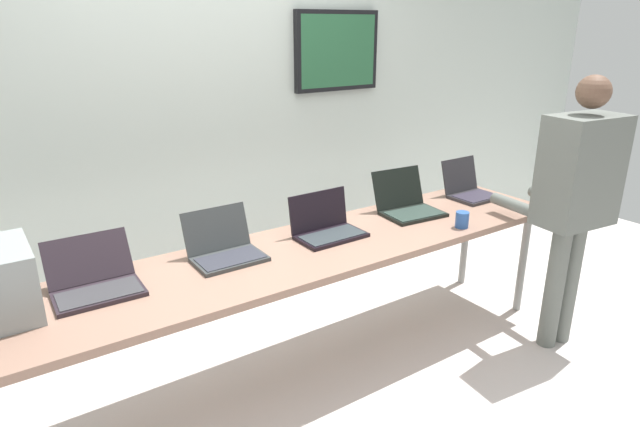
{
  "coord_description": "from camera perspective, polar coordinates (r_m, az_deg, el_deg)",
  "views": [
    {
      "loc": [
        -1.42,
        -2.21,
        1.87
      ],
      "look_at": [
        0.12,
        0.05,
        0.9
      ],
      "focal_mm": 30.22,
      "sensor_mm": 36.0,
      "label": 1
    }
  ],
  "objects": [
    {
      "name": "laptop_station_3",
      "position": [
        3.41,
        9.23,
        1.02
      ],
      "size": [
        0.39,
        0.37,
        0.26
      ],
      "color": "black",
      "rests_on": "workbench"
    },
    {
      "name": "laptop_station_1",
      "position": [
        2.76,
        -10.08,
        -3.58
      ],
      "size": [
        0.35,
        0.3,
        0.23
      ],
      "color": "#343738",
      "rests_on": "workbench"
    },
    {
      "name": "back_wall",
      "position": [
        3.69,
        -10.9,
        9.47
      ],
      "size": [
        8.0,
        0.11,
        2.48
      ],
      "color": "silver",
      "rests_on": "ground"
    },
    {
      "name": "laptop_station_0",
      "position": [
        2.6,
        -22.74,
        -6.53
      ],
      "size": [
        0.38,
        0.35,
        0.22
      ],
      "color": "#281F26",
      "rests_on": "workbench"
    },
    {
      "name": "coffee_mug",
      "position": [
        3.24,
        14.82,
        -0.64
      ],
      "size": [
        0.08,
        0.08,
        0.09
      ],
      "color": "#29529A",
      "rests_on": "workbench"
    },
    {
      "name": "workbench",
      "position": [
        2.88,
        -1.41,
        -4.52
      ],
      "size": [
        3.33,
        0.7,
        0.75
      ],
      "color": "#906B5A",
      "rests_on": "ground"
    },
    {
      "name": "laptop_station_2",
      "position": [
        3.0,
        0.69,
        -1.36
      ],
      "size": [
        0.38,
        0.26,
        0.23
      ],
      "color": "black",
      "rests_on": "workbench"
    },
    {
      "name": "laptop_station_4",
      "position": [
        3.83,
        15.52,
        2.57
      ],
      "size": [
        0.31,
        0.31,
        0.25
      ],
      "color": "#262529",
      "rests_on": "workbench"
    },
    {
      "name": "ground",
      "position": [
        3.24,
        -1.3,
        -16.26
      ],
      "size": [
        8.0,
        8.0,
        0.04
      ],
      "primitive_type": "cube",
      "color": "beige"
    },
    {
      "name": "person",
      "position": [
        3.37,
        25.45,
        2.19
      ],
      "size": [
        0.48,
        0.62,
        1.62
      ],
      "color": "slate",
      "rests_on": "ground"
    }
  ]
}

